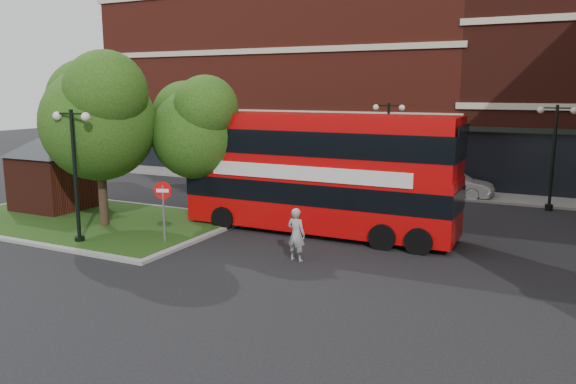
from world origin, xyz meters
The scene contains 15 objects.
ground centered at (0.00, 0.00, 0.00)m, with size 120.00×120.00×0.00m, color black.
pavement_far centered at (0.00, 16.50, 0.06)m, with size 44.00×3.00×0.12m, color slate.
terrace_far_left centered at (-8.00, 24.00, 7.00)m, with size 26.00×12.00×14.00m, color maroon.
traffic_island centered at (-8.00, 3.00, 0.07)m, with size 12.60×7.60×0.15m.
kiosk centered at (-11.00, 4.00, 2.32)m, with size 6.51×6.51×3.60m.
tree_island_west centered at (-6.60, 2.58, 4.79)m, with size 5.40×4.71×7.21m.
tree_island_east centered at (-3.58, 5.06, 4.24)m, with size 4.46×3.90×6.29m.
lamp_island centered at (-5.50, 0.20, 2.83)m, with size 1.72×0.36×5.00m.
lamp_far_left centered at (2.00, 14.50, 2.83)m, with size 1.72×0.36×5.00m.
lamp_far_right centered at (10.00, 14.50, 2.83)m, with size 1.72×0.36×5.00m.
bus centered at (1.74, 5.79, 2.74)m, with size 10.94×2.57×4.17m.
woman centered at (2.59, 2.00, 0.91)m, with size 0.66×0.44×1.82m, color gray.
car_silver centered at (-4.57, 14.50, 0.62)m, with size 1.46×3.64×1.24m, color silver.
car_white centered at (5.22, 16.00, 0.68)m, with size 1.44×4.13×1.36m, color silver.
no_entry_sign centered at (-2.56, 1.50, 1.72)m, with size 0.65×0.26×2.41m.
Camera 1 is at (10.44, -14.49, 5.73)m, focal length 35.00 mm.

